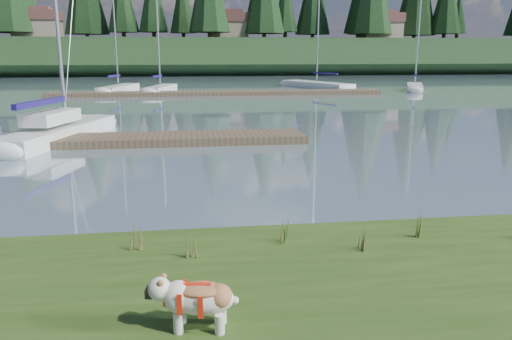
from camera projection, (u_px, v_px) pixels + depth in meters
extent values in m
plane|color=gray|center=(193.00, 95.00, 39.17)|extent=(200.00, 200.00, 0.00)
cube|color=#1A3118|center=(190.00, 57.00, 80.05)|extent=(200.00, 20.00, 5.00)
cylinder|color=silver|center=(178.00, 323.00, 5.43)|extent=(0.11, 0.11, 0.23)
cylinder|color=silver|center=(182.00, 313.00, 5.65)|extent=(0.11, 0.11, 0.23)
cylinder|color=silver|center=(220.00, 324.00, 5.42)|extent=(0.11, 0.11, 0.23)
cylinder|color=silver|center=(222.00, 313.00, 5.64)|extent=(0.11, 0.11, 0.23)
ellipsoid|color=silver|center=(201.00, 299.00, 5.48)|extent=(0.80, 0.49, 0.35)
ellipsoid|color=#A0673B|center=(201.00, 289.00, 5.46)|extent=(0.57, 0.43, 0.12)
ellipsoid|color=silver|center=(159.00, 289.00, 5.47)|extent=(0.30, 0.31, 0.26)
cube|color=black|center=(149.00, 292.00, 5.48)|extent=(0.10, 0.14, 0.10)
cube|color=white|center=(58.00, 135.00, 19.27)|extent=(3.40, 7.12, 0.70)
ellipsoid|color=white|center=(98.00, 122.00, 22.62)|extent=(1.97, 2.24, 0.70)
cube|color=#1B1157|center=(40.00, 103.00, 17.97)|extent=(1.05, 3.10, 0.20)
cube|color=white|center=(51.00, 117.00, 18.72)|extent=(1.75, 2.73, 0.45)
cube|color=#4C3D2C|center=(90.00, 141.00, 18.37)|extent=(16.00, 2.00, 0.30)
cube|color=#4C3D2C|center=(218.00, 93.00, 39.39)|extent=(26.00, 2.20, 0.30)
cube|color=white|center=(119.00, 90.00, 42.11)|extent=(2.92, 6.53, 0.70)
ellipsoid|color=white|center=(132.00, 87.00, 45.19)|extent=(1.76, 2.02, 0.70)
cylinder|color=silver|center=(114.00, 21.00, 40.82)|extent=(0.12, 0.12, 9.95)
cube|color=#1B1157|center=(114.00, 76.00, 40.99)|extent=(0.80, 2.51, 0.20)
cube|color=white|center=(160.00, 90.00, 41.64)|extent=(2.68, 5.98, 0.70)
ellipsoid|color=white|center=(170.00, 88.00, 44.46)|extent=(1.61, 1.85, 0.70)
cylinder|color=silver|center=(158.00, 26.00, 40.45)|extent=(0.12, 0.12, 9.18)
cube|color=#1B1157|center=(157.00, 76.00, 40.60)|extent=(0.75, 2.30, 0.20)
cube|color=white|center=(317.00, 86.00, 46.90)|extent=(5.33, 8.56, 0.70)
ellipsoid|color=white|center=(290.00, 83.00, 50.40)|extent=(2.66, 2.89, 0.70)
cylinder|color=silver|center=(319.00, 6.00, 45.24)|extent=(0.12, 0.12, 13.11)
cube|color=#1B1157|center=(325.00, 73.00, 45.67)|extent=(1.60, 3.16, 0.20)
cube|color=white|center=(415.00, 88.00, 43.84)|extent=(3.36, 5.55, 0.70)
ellipsoid|color=white|center=(414.00, 86.00, 46.41)|extent=(1.70, 1.86, 0.70)
cylinder|color=silver|center=(419.00, 31.00, 42.72)|extent=(0.12, 0.12, 8.50)
cube|color=#1B1157|center=(416.00, 75.00, 42.86)|extent=(1.06, 2.09, 0.20)
cone|color=#475B23|center=(188.00, 239.00, 7.45)|extent=(0.03, 0.03, 0.53)
cone|color=brown|center=(196.00, 244.00, 7.41)|extent=(0.03, 0.03, 0.42)
cone|color=#475B23|center=(192.00, 237.00, 7.48)|extent=(0.03, 0.03, 0.58)
cone|color=brown|center=(198.00, 245.00, 7.46)|extent=(0.03, 0.03, 0.37)
cone|color=#475B23|center=(190.00, 243.00, 7.38)|extent=(0.03, 0.03, 0.48)
cone|color=#475B23|center=(280.00, 229.00, 7.99)|extent=(0.03, 0.03, 0.45)
cone|color=brown|center=(287.00, 233.00, 7.95)|extent=(0.03, 0.03, 0.36)
cone|color=#475B23|center=(283.00, 227.00, 8.03)|extent=(0.03, 0.03, 0.49)
cone|color=brown|center=(289.00, 233.00, 8.00)|extent=(0.03, 0.03, 0.31)
cone|color=#475B23|center=(282.00, 232.00, 7.93)|extent=(0.03, 0.03, 0.40)
cone|color=#475B23|center=(412.00, 223.00, 8.25)|extent=(0.03, 0.03, 0.49)
cone|color=brown|center=(420.00, 227.00, 8.20)|extent=(0.03, 0.03, 0.39)
cone|color=#475B23|center=(415.00, 221.00, 8.28)|extent=(0.03, 0.03, 0.53)
cone|color=brown|center=(420.00, 227.00, 8.25)|extent=(0.03, 0.03, 0.34)
cone|color=#475B23|center=(415.00, 226.00, 8.18)|extent=(0.03, 0.03, 0.44)
cone|color=#475B23|center=(133.00, 235.00, 7.70)|extent=(0.03, 0.03, 0.46)
cone|color=brown|center=(140.00, 240.00, 7.66)|extent=(0.03, 0.03, 0.37)
cone|color=#475B23|center=(137.00, 233.00, 7.74)|extent=(0.03, 0.03, 0.51)
cone|color=brown|center=(142.00, 240.00, 7.71)|extent=(0.03, 0.03, 0.33)
cone|color=#475B23|center=(134.00, 239.00, 7.64)|extent=(0.03, 0.03, 0.42)
cone|color=#475B23|center=(356.00, 239.00, 7.71)|extent=(0.03, 0.03, 0.37)
cone|color=brown|center=(364.00, 242.00, 7.66)|extent=(0.03, 0.03, 0.30)
cone|color=#475B23|center=(359.00, 237.00, 7.74)|extent=(0.03, 0.03, 0.41)
cone|color=brown|center=(365.00, 242.00, 7.71)|extent=(0.03, 0.03, 0.26)
cone|color=#475B23|center=(359.00, 241.00, 7.64)|extent=(0.03, 0.03, 0.33)
cube|color=#33281C|center=(213.00, 245.00, 8.68)|extent=(60.00, 0.50, 0.14)
cylinder|color=#382619|center=(13.00, 33.00, 71.20)|extent=(0.60, 0.60, 1.80)
cylinder|color=#382619|center=(124.00, 35.00, 77.00)|extent=(0.60, 0.60, 1.80)
cylinder|color=#382619|center=(210.00, 34.00, 72.90)|extent=(0.60, 0.60, 1.80)
cylinder|color=#382619|center=(285.00, 35.00, 78.31)|extent=(0.60, 0.60, 1.80)
cone|color=black|center=(286.00, 2.00, 77.16)|extent=(3.96, 3.96, 9.00)
cylinder|color=#382619|center=(369.00, 35.00, 78.06)|extent=(0.60, 0.60, 1.80)
cylinder|color=#382619|center=(444.00, 36.00, 82.77)|extent=(0.60, 0.60, 1.80)
cube|color=gray|center=(38.00, 30.00, 73.41)|extent=(6.00, 5.00, 2.80)
cube|color=brown|center=(37.00, 15.00, 72.92)|extent=(6.30, 5.30, 1.40)
cube|color=brown|center=(36.00, 10.00, 72.73)|extent=(4.20, 3.60, 0.70)
cube|color=gray|center=(228.00, 32.00, 77.99)|extent=(6.00, 5.00, 2.80)
cube|color=brown|center=(227.00, 18.00, 77.51)|extent=(6.30, 5.30, 1.40)
cube|color=brown|center=(227.00, 12.00, 77.32)|extent=(4.20, 3.60, 0.70)
cube|color=gray|center=(379.00, 32.00, 79.17)|extent=(6.00, 5.00, 2.80)
cube|color=brown|center=(380.00, 18.00, 78.69)|extent=(6.30, 5.30, 1.40)
cube|color=brown|center=(380.00, 13.00, 78.50)|extent=(4.20, 3.60, 0.70)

